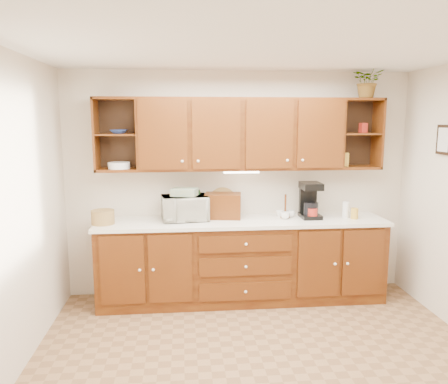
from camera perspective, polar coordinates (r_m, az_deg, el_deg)
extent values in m
plane|color=olive|center=(3.93, 5.35, -22.02)|extent=(4.00, 4.00, 0.00)
plane|color=white|center=(3.40, 6.06, 18.69)|extent=(4.00, 4.00, 0.00)
plane|color=beige|center=(5.14, 1.95, 1.03)|extent=(4.00, 0.00, 4.00)
plane|color=beige|center=(3.63, -27.07, -3.52)|extent=(0.00, 3.50, 3.50)
cube|color=#3B1506|center=(5.05, 2.34, -9.06)|extent=(3.20, 0.60, 0.90)
cube|color=silver|center=(4.91, 2.39, -3.89)|extent=(3.24, 0.64, 0.04)
cube|color=#3B1506|center=(4.92, 2.24, 7.56)|extent=(2.30, 0.33, 0.80)
cube|color=black|center=(5.08, -13.68, 7.36)|extent=(0.45, 0.02, 0.80)
cube|color=black|center=(5.43, 16.68, 7.34)|extent=(0.45, 0.02, 0.80)
cube|color=#3B1506|center=(4.93, -13.93, 7.29)|extent=(0.43, 0.30, 0.02)
cube|color=#3B1506|center=(5.29, 17.30, 7.27)|extent=(0.43, 0.30, 0.02)
cube|color=#3B1506|center=(5.29, 17.51, 11.44)|extent=(0.45, 0.33, 0.03)
cube|color=white|center=(4.91, 2.28, 2.63)|extent=(0.40, 0.05, 0.02)
cube|color=black|center=(4.96, 26.86, 6.11)|extent=(0.03, 0.24, 0.30)
cylinder|color=olive|center=(4.87, -15.55, -3.18)|extent=(0.27, 0.27, 0.15)
imported|color=beige|center=(4.88, -5.15, -2.08)|extent=(0.55, 0.41, 0.28)
cube|color=tan|center=(4.85, -5.18, 0.00)|extent=(0.32, 0.27, 0.08)
cylinder|color=black|center=(4.96, -3.57, -1.60)|extent=(0.09, 0.09, 0.33)
cylinder|color=olive|center=(5.12, -0.17, -2.99)|extent=(0.34, 0.11, 0.33)
cube|color=#3B1506|center=(4.97, -0.15, -1.81)|extent=(0.44, 0.31, 0.28)
cylinder|color=#3B1506|center=(5.04, 8.02, -1.82)|extent=(0.02, 0.02, 0.27)
cylinder|color=#3B1506|center=(5.06, 7.98, -3.24)|extent=(0.11, 0.11, 0.01)
imported|color=white|center=(5.09, 8.70, -2.82)|extent=(0.12, 0.12, 0.08)
imported|color=white|center=(5.09, 7.29, -2.78)|extent=(0.12, 0.12, 0.08)
imported|color=white|center=(4.99, 7.99, -3.06)|extent=(0.12, 0.12, 0.08)
cylinder|color=maroon|center=(5.01, 11.48, -2.82)|extent=(0.14, 0.14, 0.13)
cylinder|color=white|center=(5.19, 15.61, -2.25)|extent=(0.09, 0.09, 0.18)
cylinder|color=gold|center=(5.16, 16.67, -2.71)|extent=(0.10, 0.10, 0.12)
cube|color=black|center=(5.09, 11.18, -3.09)|extent=(0.22, 0.28, 0.04)
cube|color=black|center=(5.16, 10.89, -0.94)|extent=(0.20, 0.07, 0.35)
cube|color=black|center=(5.03, 11.30, 0.79)|extent=(0.22, 0.28, 0.08)
cylinder|color=black|center=(5.06, 11.28, -2.18)|extent=(0.16, 0.16, 0.15)
imported|color=navy|center=(4.90, -13.58, 7.67)|extent=(0.22, 0.22, 0.04)
cylinder|color=white|center=(4.92, -13.56, 3.39)|extent=(0.26, 0.26, 0.07)
cube|color=gold|center=(5.21, 15.46, 4.11)|extent=(0.10, 0.08, 0.15)
cube|color=maroon|center=(5.29, 17.73, 7.97)|extent=(0.09, 0.08, 0.11)
imported|color=#999999|center=(5.26, 18.33, 13.59)|extent=(0.42, 0.40, 0.37)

